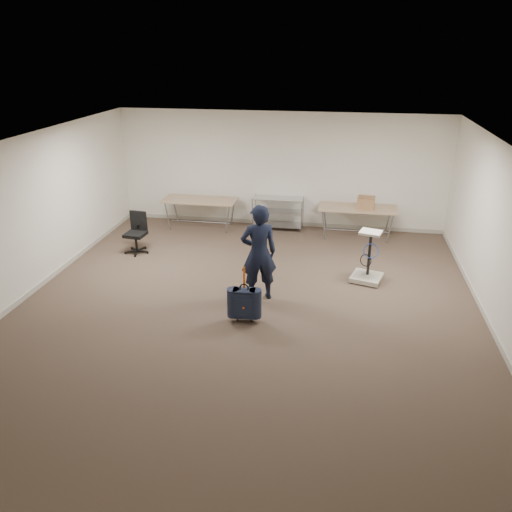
# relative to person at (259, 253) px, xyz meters

# --- Properties ---
(ground) EXTENTS (9.00, 9.00, 0.00)m
(ground) POSITION_rel_person_xyz_m (-0.14, -0.48, -0.88)
(ground) COLOR #403127
(ground) RESTS_ON ground
(room_shell) EXTENTS (8.00, 9.00, 9.00)m
(room_shell) POSITION_rel_person_xyz_m (-0.14, 0.90, -0.83)
(room_shell) COLOR white
(room_shell) RESTS_ON ground
(folding_table_left) EXTENTS (1.80, 0.75, 0.73)m
(folding_table_left) POSITION_rel_person_xyz_m (-2.04, 3.47, -0.20)
(folding_table_left) COLOR #9D7F60
(folding_table_left) RESTS_ON ground
(folding_table_right) EXTENTS (1.80, 0.75, 0.73)m
(folding_table_right) POSITION_rel_person_xyz_m (1.76, 3.47, -0.20)
(folding_table_right) COLOR #9D7F60
(folding_table_right) RESTS_ON ground
(wire_shelf) EXTENTS (1.22, 0.47, 0.80)m
(wire_shelf) POSITION_rel_person_xyz_m (-0.14, 3.72, -0.44)
(wire_shelf) COLOR #B8B9BF
(wire_shelf) RESTS_ON ground
(person) EXTENTS (0.75, 0.62, 1.76)m
(person) POSITION_rel_person_xyz_m (0.00, 0.00, 0.00)
(person) COLOR black
(person) RESTS_ON ground
(suitcase) EXTENTS (0.38, 0.24, 0.99)m
(suitcase) POSITION_rel_person_xyz_m (-0.09, -0.86, -0.54)
(suitcase) COLOR black
(suitcase) RESTS_ON ground
(office_chair) EXTENTS (0.54, 0.54, 0.89)m
(office_chair) POSITION_rel_person_xyz_m (-2.99, 1.69, -0.61)
(office_chair) COLOR black
(office_chair) RESTS_ON ground
(equipment_cart) EXTENTS (0.69, 0.69, 1.02)m
(equipment_cart) POSITION_rel_person_xyz_m (1.95, 1.06, -0.61)
(equipment_cart) COLOR beige
(equipment_cart) RESTS_ON ground
(cardboard_box) EXTENTS (0.41, 0.33, 0.29)m
(cardboard_box) POSITION_rel_person_xyz_m (1.93, 3.38, -0.00)
(cardboard_box) COLOR olive
(cardboard_box) RESTS_ON folding_table_right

